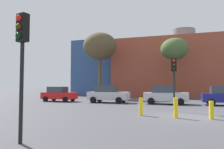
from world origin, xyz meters
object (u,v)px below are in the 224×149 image
Objects in this scene: parked_car_1 at (108,94)px; traffic_light_near_left at (22,47)px; bollard_yellow_2 at (141,107)px; parked_car_0 at (59,94)px; bare_tree_0 at (174,49)px; bollard_yellow_1 at (176,108)px; traffic_light_island at (174,72)px; bare_tree_1 at (100,46)px; bollard_yellow_0 at (211,110)px; parked_car_2 at (165,95)px.

parked_car_1 is 16.47m from traffic_light_near_left.
traffic_light_near_left is 8.18m from bollard_yellow_2.
parked_car_0 is at bearing -140.05° from traffic_light_near_left.
bare_tree_0 is 19.08m from bollard_yellow_1.
parked_car_1 is at bearing -142.05° from traffic_light_island.
bare_tree_1 reaches higher than bare_tree_0.
bollard_yellow_0 is at bearing -53.53° from bare_tree_1.
bare_tree_1 is 8.72× the size of bollard_yellow_1.
traffic_light_island is (0.96, -6.16, 1.82)m from parked_car_2.
traffic_light_near_left is 3.61× the size of bollard_yellow_1.
parked_car_1 is at bearing -64.13° from bare_tree_1.
traffic_light_island is 0.44× the size of bare_tree_0.
traffic_light_island is (12.84, -6.16, 1.89)m from parked_car_0.
traffic_light_near_left reaches higher than parked_car_1.
parked_car_1 is 12.56m from bare_tree_0.
parked_car_0 is 0.93× the size of parked_car_2.
bare_tree_1 is (-6.60, 24.61, 4.77)m from traffic_light_near_left.
parked_car_2 is 16.64m from traffic_light_near_left.
bare_tree_0 is at bearing 84.43° from bollard_yellow_2.
bollard_yellow_1 is 1.06× the size of bollard_yellow_2.
bare_tree_0 reaches higher than bollard_yellow_2.
bare_tree_1 is at bearing -152.64° from traffic_light_near_left.
parked_car_0 is 0.91× the size of parked_car_1.
parked_car_1 is 1.16× the size of traffic_light_island.
traffic_light_island is at bearing -25.62° from parked_car_0.
parked_car_1 is 0.44× the size of bare_tree_1.
parked_car_2 is 14.81m from bare_tree_1.
bollard_yellow_1 is at bearing 159.19° from traffic_light_near_left.
parked_car_1 reaches higher than parked_car_2.
bare_tree_0 reaches higher than parked_car_1.
bare_tree_1 reaches higher than parked_car_1.
traffic_light_island is 18.97m from bare_tree_1.
traffic_light_near_left is at bearing -81.19° from parked_car_1.
parked_car_0 is at bearing -125.90° from traffic_light_island.
parked_car_1 is 3.80× the size of bollard_yellow_1.
bollard_yellow_2 is (-0.92, -8.76, -0.37)m from parked_car_2.
bare_tree_0 is (-0.17, 14.96, 4.11)m from traffic_light_island.
traffic_light_near_left is 3.83× the size of bollard_yellow_2.
parked_car_1 is 1.05× the size of traffic_light_near_left.
bare_tree_1 is at bearing 139.87° from parked_car_2.
bare_tree_1 is (1.84, 8.46, 6.92)m from parked_car_0.
parked_car_0 is 14.03m from bollard_yellow_2.
traffic_light_island is 0.38× the size of bare_tree_1.
traffic_light_island reaches higher than bollard_yellow_2.
traffic_light_island is 3.28× the size of bollard_yellow_1.
traffic_light_near_left is 25.92m from bare_tree_1.
traffic_light_island is (4.39, 9.99, -0.26)m from traffic_light_near_left.
parked_car_0 is 16.55m from bare_tree_0.
parked_car_2 is 0.43× the size of bare_tree_1.
bollard_yellow_0 is 0.86× the size of bollard_yellow_1.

